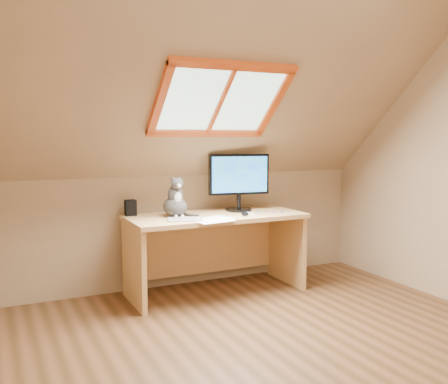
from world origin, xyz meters
TOP-DOWN VIEW (x-y plane):
  - ground at (0.00, 0.00)m, footprint 3.50×3.50m
  - room_shell at (0.00, -0.09)m, footprint 3.52×3.52m
  - desk at (0.11, 1.45)m, footprint 1.50×0.66m
  - monitor at (0.38, 1.47)m, footprint 0.55×0.23m
  - cat at (-0.24, 1.41)m, footprint 0.20×0.24m
  - desk_speaker at (-0.56, 1.63)m, footprint 0.10×0.10m
  - graphics_tablet at (-0.23, 1.22)m, footprint 0.31×0.26m
  - mouse at (0.30, 1.20)m, footprint 0.09×0.12m
  - papers at (0.03, 1.12)m, footprint 0.35×0.30m
  - cables at (0.50, 1.26)m, footprint 0.51×0.26m

SIDE VIEW (x-z plane):
  - ground at x=0.00m, z-range 0.00..0.00m
  - desk at x=0.11m, z-range 0.13..0.81m
  - papers at x=0.03m, z-range 0.69..0.69m
  - cables at x=0.50m, z-range 0.69..0.69m
  - graphics_tablet at x=-0.23m, z-range 0.69..0.70m
  - mouse at x=0.30m, z-range 0.69..0.72m
  - desk_speaker at x=-0.56m, z-range 0.69..0.82m
  - cat at x=-0.24m, z-range 0.63..0.99m
  - monitor at x=0.38m, z-range 0.72..1.23m
  - room_shell at x=0.00m, z-range 0.23..2.64m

